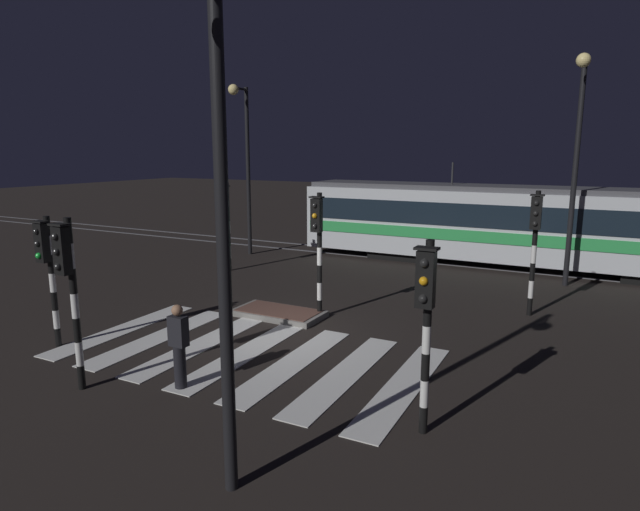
% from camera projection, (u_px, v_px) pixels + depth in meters
% --- Properties ---
extents(ground_plane, '(120.00, 120.00, 0.00)m').
position_uv_depth(ground_plane, '(281.00, 334.00, 13.81)').
color(ground_plane, black).
extents(rail_near, '(80.00, 0.12, 0.03)m').
position_uv_depth(rail_near, '(411.00, 261.00, 22.79)').
color(rail_near, '#59595E').
rests_on(rail_near, ground).
extents(rail_far, '(80.00, 0.12, 0.03)m').
position_uv_depth(rail_far, '(422.00, 255.00, 24.04)').
color(rail_far, '#59595E').
rests_on(rail_far, ground).
extents(crosswalk_zebra, '(8.45, 4.78, 0.02)m').
position_uv_depth(crosswalk_zebra, '(244.00, 354.00, 12.41)').
color(crosswalk_zebra, silver).
rests_on(crosswalk_zebra, ground).
extents(traffic_island, '(2.54, 1.30, 0.18)m').
position_uv_depth(traffic_island, '(279.00, 313.00, 15.25)').
color(traffic_island, slate).
rests_on(traffic_island, ground).
extents(traffic_light_corner_near_left, '(0.36, 0.42, 3.14)m').
position_uv_depth(traffic_light_corner_near_left, '(47.00, 262.00, 12.44)').
color(traffic_light_corner_near_left, black).
rests_on(traffic_light_corner_near_left, ground).
extents(traffic_light_median_centre, '(0.36, 0.42, 3.50)m').
position_uv_depth(traffic_light_median_centre, '(318.00, 237.00, 14.66)').
color(traffic_light_median_centre, black).
rests_on(traffic_light_median_centre, ground).
extents(traffic_light_kerb_mid_left, '(0.36, 0.42, 3.40)m').
position_uv_depth(traffic_light_kerb_mid_left, '(68.00, 279.00, 10.11)').
color(traffic_light_kerb_mid_left, black).
rests_on(traffic_light_kerb_mid_left, ground).
extents(traffic_light_corner_far_right, '(0.36, 0.42, 3.54)m').
position_uv_depth(traffic_light_corner_far_right, '(535.00, 235.00, 14.84)').
color(traffic_light_corner_far_right, black).
rests_on(traffic_light_corner_far_right, ground).
extents(traffic_light_corner_far_left, '(0.36, 0.42, 3.41)m').
position_uv_depth(traffic_light_corner_far_left, '(227.00, 214.00, 20.57)').
color(traffic_light_corner_far_left, black).
rests_on(traffic_light_corner_far_left, ground).
extents(traffic_light_corner_near_right, '(0.36, 0.42, 3.26)m').
position_uv_depth(traffic_light_corner_near_right, '(426.00, 310.00, 8.48)').
color(traffic_light_corner_near_right, black).
rests_on(traffic_light_corner_near_right, ground).
extents(street_lamp_trackside_left, '(0.44, 1.21, 7.33)m').
position_uv_depth(street_lamp_trackside_left, '(244.00, 150.00, 23.35)').
color(street_lamp_trackside_left, black).
rests_on(street_lamp_trackside_left, ground).
extents(street_lamp_near_kerb, '(0.44, 1.21, 6.68)m').
position_uv_depth(street_lamp_near_kerb, '(207.00, 179.00, 6.45)').
color(street_lamp_near_kerb, black).
rests_on(street_lamp_near_kerb, ground).
extents(street_lamp_trackside_right, '(0.44, 1.21, 7.58)m').
position_uv_depth(street_lamp_trackside_right, '(577.00, 146.00, 17.63)').
color(street_lamp_trackside_right, black).
rests_on(street_lamp_trackside_right, ground).
extents(tram, '(17.76, 2.58, 4.15)m').
position_uv_depth(tram, '(517.00, 224.00, 21.22)').
color(tram, silver).
rests_on(tram, ground).
extents(pedestrian_waiting_at_kerb, '(0.36, 0.24, 1.71)m').
position_uv_depth(pedestrian_waiting_at_kerb, '(179.00, 346.00, 10.47)').
color(pedestrian_waiting_at_kerb, black).
rests_on(pedestrian_waiting_at_kerb, ground).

